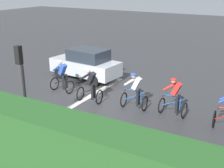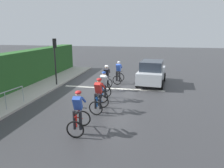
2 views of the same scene
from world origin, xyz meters
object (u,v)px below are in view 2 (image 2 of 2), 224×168
object	(u,v)px
cyclist_fourth	(106,78)
car_silver	(152,73)
cyclist_lead	(78,113)
cyclist_mid	(104,87)
cyclist_second	(99,96)
cyclist_trailing	(119,73)
traffic_light_near_crossing	(55,55)

from	to	relation	value
cyclist_fourth	car_silver	xyz separation A→B (m)	(-2.91, -2.23, 0.08)
cyclist_lead	car_silver	distance (m)	8.74
cyclist_mid	car_silver	xyz separation A→B (m)	(-2.57, -4.36, 0.08)
cyclist_mid	car_silver	distance (m)	5.06
cyclist_second	car_silver	size ratio (longest dim) A/B	0.39
cyclist_lead	cyclist_trailing	world-z (taller)	same
cyclist_lead	cyclist_second	distance (m)	2.27
cyclist_second	cyclist_lead	bearing A→B (deg)	85.04
traffic_light_near_crossing	cyclist_trailing	bearing A→B (deg)	-158.32
cyclist_mid	car_silver	bearing A→B (deg)	-120.45
car_silver	cyclist_fourth	bearing A→B (deg)	37.48
cyclist_mid	cyclist_fourth	xyz separation A→B (m)	(0.34, -2.13, 0.00)
cyclist_mid	cyclist_trailing	world-z (taller)	same
cyclist_second	car_silver	xyz separation A→B (m)	(-2.38, -6.09, 0.08)
cyclist_second	cyclist_trailing	distance (m)	5.88
cyclist_second	car_silver	world-z (taller)	car_silver
traffic_light_near_crossing	cyclist_mid	bearing A→B (deg)	148.73
cyclist_fourth	cyclist_trailing	distance (m)	2.07
traffic_light_near_crossing	cyclist_lead	bearing A→B (deg)	122.19
cyclist_second	cyclist_trailing	size ratio (longest dim) A/B	1.00
cyclist_mid	cyclist_trailing	size ratio (longest dim) A/B	1.00
cyclist_mid	cyclist_fourth	size ratio (longest dim) A/B	1.00
cyclist_trailing	car_silver	world-z (taller)	car_silver
cyclist_second	cyclist_fourth	distance (m)	3.89
cyclist_second	cyclist_mid	bearing A→B (deg)	-83.99
cyclist_lead	cyclist_trailing	xyz separation A→B (m)	(-0.14, -8.14, 0.00)
cyclist_trailing	car_silver	distance (m)	2.46
cyclist_lead	cyclist_mid	world-z (taller)	same
cyclist_lead	cyclist_trailing	size ratio (longest dim) A/B	1.00
cyclist_second	cyclist_fourth	xyz separation A→B (m)	(0.52, -3.86, 0.00)
cyclist_lead	cyclist_second	world-z (taller)	same
cyclist_second	cyclist_trailing	bearing A→B (deg)	-89.40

